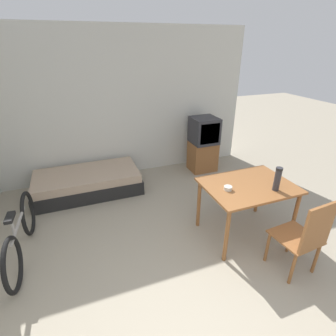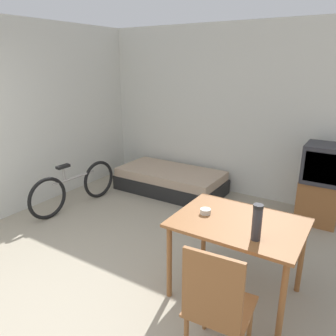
{
  "view_description": "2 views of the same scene",
  "coord_description": "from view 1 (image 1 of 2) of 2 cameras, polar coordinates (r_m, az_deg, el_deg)",
  "views": [
    {
      "loc": [
        -0.77,
        -1.08,
        2.41
      ],
      "look_at": [
        0.35,
        1.88,
        0.88
      ],
      "focal_mm": 28.0,
      "sensor_mm": 36.0,
      "label": 1
    },
    {
      "loc": [
        2.09,
        -1.27,
        2.12
      ],
      "look_at": [
        0.07,
        1.95,
        0.88
      ],
      "focal_mm": 35.0,
      "sensor_mm": 36.0,
      "label": 2
    }
  ],
  "objects": [
    {
      "name": "wall_back",
      "position": [
        5.0,
        -11.73,
        13.01
      ],
      "size": [
        5.25,
        0.06,
        2.7
      ],
      "color": "silver",
      "rests_on": "ground_plane"
    },
    {
      "name": "daybed",
      "position": [
        4.81,
        -17.07,
        -3.0
      ],
      "size": [
        1.79,
        0.9,
        0.38
      ],
      "color": "black",
      "rests_on": "ground_plane"
    },
    {
      "name": "tv",
      "position": [
        5.32,
        7.69,
        5.23
      ],
      "size": [
        0.51,
        0.49,
        1.1
      ],
      "color": "brown",
      "rests_on": "ground_plane"
    },
    {
      "name": "dining_table",
      "position": [
        3.55,
        16.95,
        -4.79
      ],
      "size": [
        1.13,
        0.84,
        0.76
      ],
      "color": "brown",
      "rests_on": "ground_plane"
    },
    {
      "name": "wooden_chair",
      "position": [
        3.24,
        27.76,
        -12.85
      ],
      "size": [
        0.48,
        0.48,
        0.99
      ],
      "color": "brown",
      "rests_on": "ground_plane"
    },
    {
      "name": "bicycle",
      "position": [
        3.7,
        -29.34,
        -12.59
      ],
      "size": [
        0.15,
        1.56,
        0.71
      ],
      "color": "black",
      "rests_on": "ground_plane"
    },
    {
      "name": "thermos_flask",
      "position": [
        3.42,
        22.76,
        -2.04
      ],
      "size": [
        0.08,
        0.08,
        0.3
      ],
      "color": "#2D2D33",
      "rests_on": "dining_table"
    },
    {
      "name": "mate_bowl",
      "position": [
        3.31,
        12.93,
        -4.29
      ],
      "size": [
        0.1,
        0.1,
        0.05
      ],
      "color": "beige",
      "rests_on": "dining_table"
    }
  ]
}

